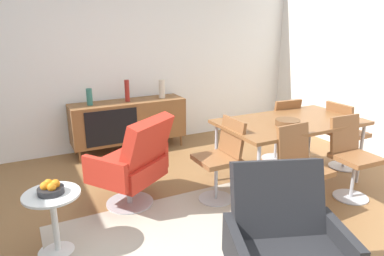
# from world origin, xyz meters

# --- Properties ---
(ground_plane) EXTENTS (8.32, 8.32, 0.00)m
(ground_plane) POSITION_xyz_m (0.00, 0.00, 0.00)
(ground_plane) COLOR olive
(wall_back) EXTENTS (6.80, 0.12, 2.80)m
(wall_back) POSITION_xyz_m (0.00, 2.60, 1.40)
(wall_back) COLOR white
(wall_back) RESTS_ON ground_plane
(sideboard) EXTENTS (1.60, 0.45, 0.72)m
(sideboard) POSITION_xyz_m (0.27, 2.30, 0.44)
(sideboard) COLOR brown
(sideboard) RESTS_ON ground_plane
(vase_cobalt) EXTENTS (0.09, 0.09, 0.27)m
(vase_cobalt) POSITION_xyz_m (0.79, 2.30, 0.85)
(vase_cobalt) COLOR beige
(vase_cobalt) RESTS_ON sideboard
(vase_sculptural_dark) EXTENTS (0.07, 0.07, 0.30)m
(vase_sculptural_dark) POSITION_xyz_m (0.27, 2.30, 0.87)
(vase_sculptural_dark) COLOR maroon
(vase_sculptural_dark) RESTS_ON sideboard
(vase_ceramic_small) EXTENTS (0.08, 0.08, 0.22)m
(vase_ceramic_small) POSITION_xyz_m (-0.25, 2.30, 0.83)
(vase_ceramic_small) COLOR #337266
(vase_ceramic_small) RESTS_ON sideboard
(dining_table) EXTENTS (1.60, 0.90, 0.74)m
(dining_table) POSITION_xyz_m (1.57, 0.45, 0.70)
(dining_table) COLOR brown
(dining_table) RESTS_ON ground_plane
(wooden_bowl_on_table) EXTENTS (0.26, 0.26, 0.06)m
(wooden_bowl_on_table) POSITION_xyz_m (1.42, 0.33, 0.77)
(wooden_bowl_on_table) COLOR brown
(wooden_bowl_on_table) RESTS_ON dining_table
(dining_chair_near_window) EXTENTS (0.43, 0.40, 0.86)m
(dining_chair_near_window) POSITION_xyz_m (0.68, 0.45, 0.47)
(dining_chair_near_window) COLOR brown
(dining_chair_near_window) RESTS_ON ground_plane
(dining_chair_back_right) EXTENTS (0.43, 0.45, 0.86)m
(dining_chair_back_right) POSITION_xyz_m (1.92, 1.00, 0.47)
(dining_chair_back_right) COLOR brown
(dining_chair_back_right) RESTS_ON ground_plane
(dining_chair_front_left) EXTENTS (0.42, 0.44, 0.86)m
(dining_chair_front_left) POSITION_xyz_m (1.22, -0.11, 0.47)
(dining_chair_front_left) COLOR brown
(dining_chair_front_left) RESTS_ON ground_plane
(dining_chair_front_right) EXTENTS (0.41, 0.44, 0.86)m
(dining_chair_front_right) POSITION_xyz_m (1.92, -0.11, 0.47)
(dining_chair_front_right) COLOR brown
(dining_chair_front_right) RESTS_ON ground_plane
(dining_chair_far_end) EXTENTS (0.43, 0.41, 0.86)m
(dining_chair_far_end) POSITION_xyz_m (2.46, 0.44, 0.47)
(dining_chair_far_end) COLOR brown
(dining_chair_far_end) RESTS_ON ground_plane
(lounge_chair_red) EXTENTS (0.90, 0.89, 0.95)m
(lounge_chair_red) POSITION_xyz_m (-0.17, 0.71, 0.47)
(lounge_chair_red) COLOR red
(lounge_chair_red) RESTS_ON ground_plane
(armchair_black_shell) EXTENTS (0.85, 0.82, 0.95)m
(armchair_black_shell) POSITION_xyz_m (0.26, -0.99, 0.47)
(armchair_black_shell) COLOR #262628
(armchair_black_shell) RESTS_ON ground_plane
(side_table_round) EXTENTS (0.44, 0.44, 0.52)m
(side_table_round) POSITION_xyz_m (-0.98, 0.27, 0.32)
(side_table_round) COLOR white
(side_table_round) RESTS_ON ground_plane
(fruit_bowl) EXTENTS (0.20, 0.20, 0.11)m
(fruit_bowl) POSITION_xyz_m (-0.98, 0.27, 0.56)
(fruit_bowl) COLOR #262628
(fruit_bowl) RESTS_ON side_table_round
(area_rug) EXTENTS (2.20, 1.70, 0.01)m
(area_rug) POSITION_xyz_m (0.01, -0.14, 0.00)
(area_rug) COLOR #B7AD99
(area_rug) RESTS_ON ground_plane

